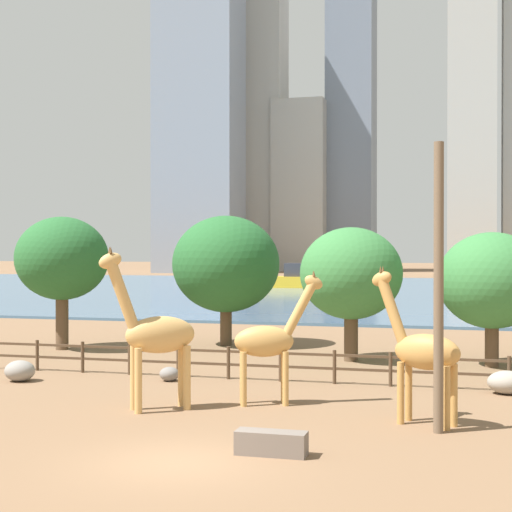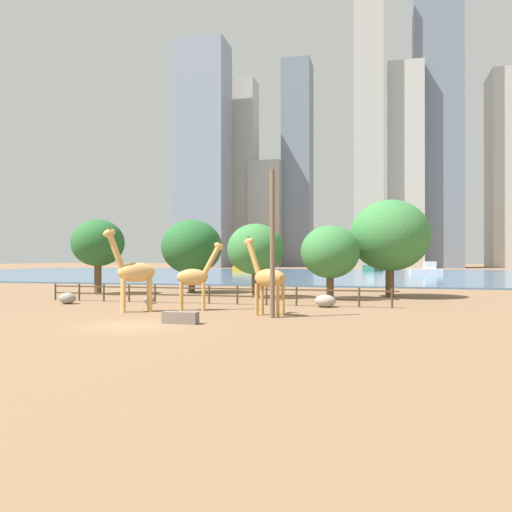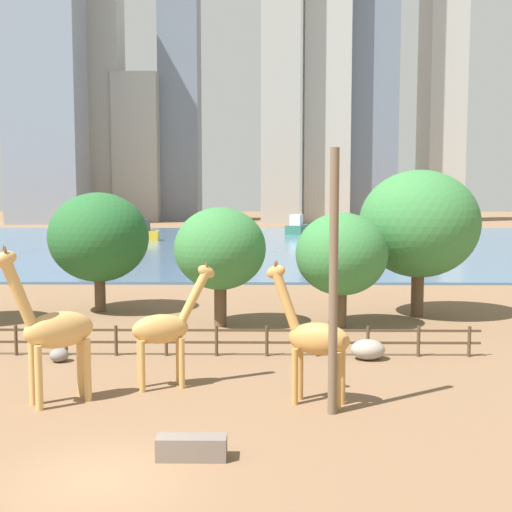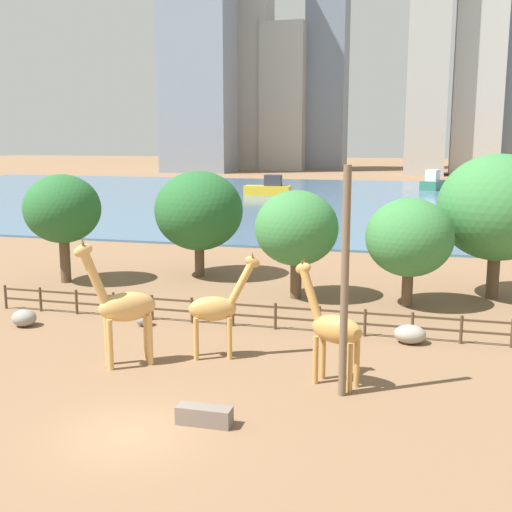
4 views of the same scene
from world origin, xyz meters
The scene contains 23 objects.
ground_plane centered at (0.00, 80.00, 0.00)m, with size 400.00×400.00×0.00m, color brown.
harbor_water centered at (0.00, 77.00, 0.10)m, with size 180.00×86.00×0.20m, color #476B8C.
giraffe_tall centered at (5.54, 5.75, 2.18)m, with size 2.89×1.53×4.68m.
giraffe_companion centered at (0.46, 7.50, 2.12)m, with size 3.05×1.51×4.46m.
giraffe_young centered at (-2.87, 5.65, 2.44)m, with size 2.94×2.42×5.27m.
utility_pole centered at (6.04, 4.81, 4.10)m, with size 0.28×0.28×8.20m, color brown.
boulder_near_fence centered at (8.23, 11.49, 0.42)m, with size 1.41×1.12×0.84m, color gray.
boulder_by_pole centered at (-10.09, 9.38, 0.41)m, with size 1.20×1.09×0.82m, color gray.
boulder_small centered at (-4.45, 10.96, 0.28)m, with size 0.78×0.74×0.55m, color gray.
feeding_trough centered at (2.06, 1.29, 0.30)m, with size 1.80×0.60×0.60m, color #72665B.
enclosure_fence centered at (-0.10, 12.00, 0.76)m, with size 26.12×0.14×1.30m.
tree_left_large centered at (1.66, 18.29, 4.03)m, with size 4.73×4.73×6.19m.
tree_center_broad centered at (-5.69, 22.47, 4.36)m, with size 5.78×5.78×6.98m.
tree_right_tall centered at (12.57, 21.22, 5.20)m, with size 6.65×6.65×8.21m.
tree_left_small centered at (-13.33, 18.57, 4.66)m, with size 4.77×4.77×6.85m.
tree_right_small centered at (7.89, 18.06, 3.79)m, with size 4.71×4.71×5.93m.
boat_ferry centered at (9.88, 99.19, 1.36)m, with size 4.79×8.25×3.43m.
boat_barge centered at (-15.22, 81.02, 1.27)m, with size 7.27×2.82×3.16m.
skyline_block_central centered at (-50.17, 146.16, 40.16)m, with size 17.84×12.82×80.32m, color gray.
skyline_tower_glass centered at (-19.72, 169.05, 39.69)m, with size 10.88×11.80×79.38m, color slate.
skyline_block_left centered at (-30.78, 164.97, 19.93)m, with size 12.20×14.43×39.86m, color #ADA89E.
skyline_block_wide centered at (19.66, 150.10, 33.87)m, with size 11.49×8.48×67.73m, color #B7B2A8.
skyline_tower_far centered at (-41.03, 163.50, 35.87)m, with size 12.14×10.06×71.75m, color #ADA89E.
Camera 4 is at (8.60, -16.94, 9.09)m, focal length 45.00 mm.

